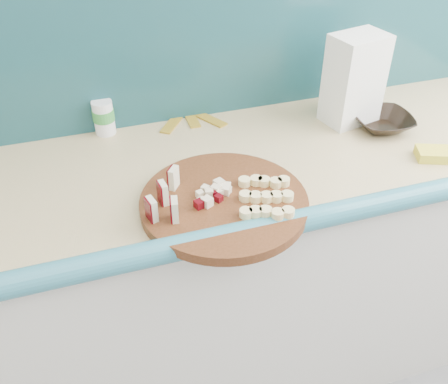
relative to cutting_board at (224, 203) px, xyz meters
The scene contains 11 objects.
kitchen_counter 0.50m from the cutting_board, 93.33° to the left, with size 2.20×0.63×0.91m.
backsplash 0.54m from the cutting_board, 91.33° to the left, with size 2.20×0.02×0.50m, color teal.
cutting_board is the anchor object (origin of this frame).
apple_wedges 0.15m from the cutting_board, behind, with size 0.11×0.16×0.06m.
apple_chunks 0.04m from the cutting_board, 158.52° to the left, with size 0.07×0.07×0.02m.
banana_slices 0.10m from the cutting_board, 20.41° to the right, with size 0.17×0.18×0.02m.
brown_bowl 0.62m from the cutting_board, 20.64° to the left, with size 0.18×0.18×0.04m, color black.
flour_bag 0.60m from the cutting_board, 30.47° to the left, with size 0.16×0.11×0.27m, color white.
canister 0.51m from the cutting_board, 117.00° to the left, with size 0.06×0.06×0.10m.
sponge 0.63m from the cutting_board, ahead, with size 0.09×0.06×0.03m, color yellow.
banana_peel 0.46m from the cutting_board, 85.62° to the left, with size 0.21×0.18×0.01m.
Camera 1 is at (-0.18, 0.40, 1.68)m, focal length 40.00 mm.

